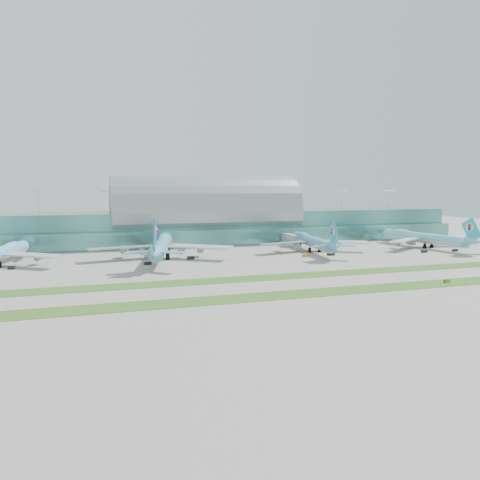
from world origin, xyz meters
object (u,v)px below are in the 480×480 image
object	(u,v)px
airliner_b	(162,245)
taxiway_sign_east	(447,281)
airliner_c	(312,241)
airliner_d	(423,237)
terminal	(206,220)

from	to	relation	value
airliner_b	taxiway_sign_east	world-z (taller)	airliner_b
airliner_c	taxiway_sign_east	bearing A→B (deg)	-77.19
airliner_d	airliner_c	bearing A→B (deg)	167.15
airliner_c	taxiway_sign_east	distance (m)	93.78
airliner_d	airliner_b	bearing A→B (deg)	169.27
terminal	airliner_c	size ratio (longest dim) A/B	4.88
taxiway_sign_east	terminal	bearing A→B (deg)	111.02
terminal	airliner_c	bearing A→B (deg)	-54.52
terminal	taxiway_sign_east	xyz separation A→B (m)	(54.45, -156.57, -13.65)
airliner_b	airliner_d	xyz separation A→B (m)	(153.57, -2.52, -0.77)
terminal	airliner_c	world-z (taller)	terminal
airliner_c	airliner_d	distance (m)	70.48
airliner_b	taxiway_sign_east	xyz separation A→B (m)	(92.45, -91.94, -6.26)
airliner_b	airliner_c	xyz separation A→B (m)	(83.18, 1.24, -0.91)
airliner_d	taxiway_sign_east	bearing A→B (deg)	-134.15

